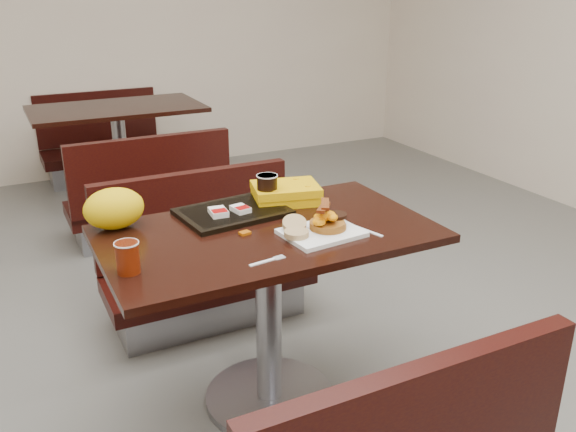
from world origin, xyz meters
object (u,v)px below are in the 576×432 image
tray (233,212)px  paper_bag (114,208)px  table_near (269,320)px  platter (322,233)px  fork (262,262)px  coffee_cup_near (128,258)px  pancake_stack (328,225)px  hashbrown_sleeve_right (240,209)px  knife (366,230)px  bench_far_s (145,185)px  bench_near_n (208,255)px  table_far (121,157)px  coffee_cup_far (267,188)px  bench_far_n (103,138)px  hashbrown_sleeve_left (218,212)px  clamshell (286,193)px

tray → paper_bag: bearing=165.5°
table_near → platter: size_ratio=4.46×
fork → tray: (0.08, 0.45, 0.01)m
table_near → coffee_cup_near: bearing=-167.3°
pancake_stack → hashbrown_sleeve_right: 0.36m
knife → bench_far_s: bearing=172.6°
coffee_cup_near → tray: (0.48, 0.32, -0.04)m
bench_near_n → table_far: (0.00, 1.90, 0.02)m
hashbrown_sleeve_right → coffee_cup_far: coffee_cup_far is taller
bench_far_n → pancake_stack: bearing=-86.9°
bench_far_n → coffee_cup_near: bearing=-98.8°
coffee_cup_near → coffee_cup_far: 0.73m
bench_far_s → platter: platter is taller
fork → knife: bearing=2.2°
bench_far_n → pancake_stack: size_ratio=7.49×
bench_near_n → paper_bag: paper_bag is taller
hashbrown_sleeve_left → hashbrown_sleeve_right: bearing=2.4°
pancake_stack → coffee_cup_near: 0.72m
table_near → table_far: bearing=90.0°
table_far → knife: size_ratio=7.99×
coffee_cup_far → clamshell: coffee_cup_far is taller
tray → pancake_stack: bearing=-59.4°
hashbrown_sleeve_left → bench_far_n: bearing=92.5°
bench_far_n → pancake_stack: pancake_stack is taller
fork → coffee_cup_near: bearing=155.5°
pancake_stack → coffee_cup_far: 0.36m
table_far → tray: (-0.05, -2.39, 0.38)m
hashbrown_sleeve_right → table_far: bearing=79.1°
coffee_cup_near → table_far: bearing=78.9°
pancake_stack → coffee_cup_far: bearing=102.9°
coffee_cup_near → paper_bag: 0.39m
platter → pancake_stack: pancake_stack is taller
platter → coffee_cup_near: coffee_cup_near is taller
clamshell → tray: bearing=-156.7°
bench_far_s → bench_near_n: bearing=-90.0°
coffee_cup_far → hashbrown_sleeve_left: bearing=-167.2°
fork → coffee_cup_far: 0.54m
bench_near_n → bench_far_n: (0.00, 2.60, 0.00)m
bench_near_n → bench_far_s: same height
table_near → clamshell: (0.20, 0.25, 0.41)m
fork → tray: bearing=72.8°
table_far → fork: bearing=-92.6°
fork → paper_bag: paper_bag is taller
table_far → bench_far_s: table_far is taller
table_near → bench_far_s: 1.90m
platter → clamshell: (0.04, 0.37, 0.03)m
platter → hashbrown_sleeve_left: (-0.28, 0.31, 0.02)m
hashbrown_sleeve_left → paper_bag: bearing=171.1°
pancake_stack → coffee_cup_near: coffee_cup_near is taller
fork → clamshell: bearing=48.9°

